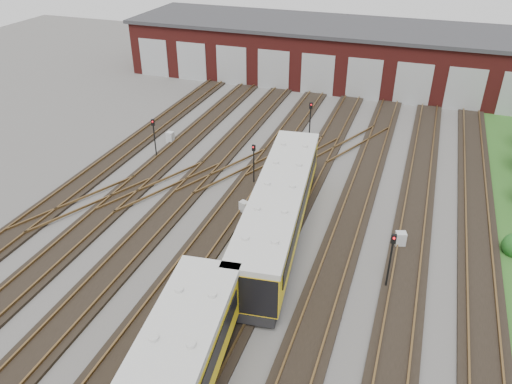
% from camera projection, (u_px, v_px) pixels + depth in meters
% --- Properties ---
extents(ground, '(120.00, 120.00, 0.00)m').
position_uv_depth(ground, '(205.00, 300.00, 26.80)').
color(ground, '#464441').
rests_on(ground, ground).
extents(track_network, '(30.40, 70.00, 0.33)m').
position_uv_depth(track_network, '(206.00, 291.00, 27.27)').
color(track_network, black).
rests_on(track_network, ground).
extents(maintenance_shed, '(51.00, 12.50, 6.35)m').
position_uv_depth(maintenance_shed, '(347.00, 53.00, 57.66)').
color(maintenance_shed, '#531714').
rests_on(maintenance_shed, ground).
extents(signal_mast_0, '(0.30, 0.28, 3.43)m').
position_uv_depth(signal_mast_0, '(154.00, 134.00, 40.39)').
color(signal_mast_0, black).
rests_on(signal_mast_0, ground).
extents(signal_mast_1, '(0.32, 0.30, 3.56)m').
position_uv_depth(signal_mast_1, '(310.00, 117.00, 43.31)').
color(signal_mast_1, black).
rests_on(signal_mast_1, ground).
extents(signal_mast_2, '(0.26, 0.24, 3.25)m').
position_uv_depth(signal_mast_2, '(254.00, 160.00, 36.64)').
color(signal_mast_2, black).
rests_on(signal_mast_2, ground).
extents(signal_mast_3, '(0.29, 0.27, 3.60)m').
position_uv_depth(signal_mast_3, '(391.00, 255.00, 26.49)').
color(signal_mast_3, black).
rests_on(signal_mast_3, ground).
extents(relay_cabinet_1, '(0.64, 0.55, 1.00)m').
position_uv_depth(relay_cabinet_1, '(170.00, 137.00, 43.86)').
color(relay_cabinet_1, '#ACAFB1').
rests_on(relay_cabinet_1, ground).
extents(relay_cabinet_2, '(0.68, 0.62, 0.93)m').
position_uv_depth(relay_cabinet_2, '(244.00, 208.00, 33.94)').
color(relay_cabinet_2, '#ACAFB1').
rests_on(relay_cabinet_2, ground).
extents(relay_cabinet_3, '(0.76, 0.68, 1.11)m').
position_uv_depth(relay_cabinet_3, '(285.00, 144.00, 42.60)').
color(relay_cabinet_3, '#ACAFB1').
rests_on(relay_cabinet_3, ground).
extents(relay_cabinet_4, '(0.75, 0.68, 1.04)m').
position_uv_depth(relay_cabinet_4, '(400.00, 240.00, 30.67)').
color(relay_cabinet_4, '#ACAFB1').
rests_on(relay_cabinet_4, ground).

